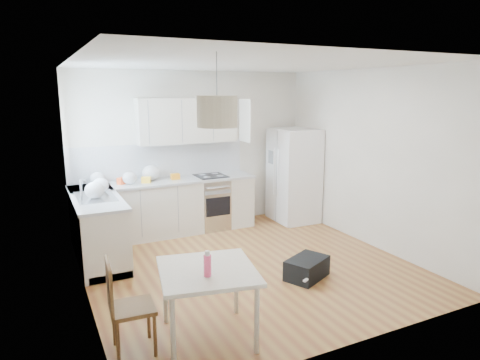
% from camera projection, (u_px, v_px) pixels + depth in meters
% --- Properties ---
extents(floor, '(4.20, 4.20, 0.00)m').
position_uv_depth(floor, '(248.00, 265.00, 5.90)').
color(floor, brown).
rests_on(floor, ground).
extents(ceiling, '(4.20, 4.20, 0.00)m').
position_uv_depth(ceiling, '(249.00, 63.00, 5.35)').
color(ceiling, white).
rests_on(ceiling, wall_back).
extents(wall_back, '(4.20, 0.00, 4.20)m').
position_uv_depth(wall_back, '(193.00, 150.00, 7.47)').
color(wall_back, beige).
rests_on(wall_back, floor).
extents(wall_left, '(0.00, 4.20, 4.20)m').
position_uv_depth(wall_left, '(79.00, 184.00, 4.71)').
color(wall_left, beige).
rests_on(wall_left, floor).
extents(wall_right, '(0.00, 4.20, 4.20)m').
position_uv_depth(wall_right, '(370.00, 158.00, 6.53)').
color(wall_right, beige).
rests_on(wall_right, floor).
extents(window_glassblock, '(0.02, 1.00, 1.00)m').
position_uv_depth(window_glassblock, '(68.00, 138.00, 5.65)').
color(window_glassblock, '#BFE0F9').
rests_on(window_glassblock, wall_left).
extents(cabinets_back, '(3.00, 0.60, 0.88)m').
position_uv_depth(cabinets_back, '(167.00, 208.00, 7.13)').
color(cabinets_back, beige).
rests_on(cabinets_back, floor).
extents(cabinets_left, '(0.60, 1.80, 0.88)m').
position_uv_depth(cabinets_left, '(97.00, 229.00, 6.08)').
color(cabinets_left, beige).
rests_on(cabinets_left, floor).
extents(counter_back, '(3.02, 0.64, 0.04)m').
position_uv_depth(counter_back, '(166.00, 181.00, 7.04)').
color(counter_back, '#B3B5B8').
rests_on(counter_back, cabinets_back).
extents(counter_left, '(0.64, 1.82, 0.04)m').
position_uv_depth(counter_left, '(95.00, 197.00, 5.99)').
color(counter_left, '#B3B5B8').
rests_on(counter_left, cabinets_left).
extents(backsplash_back, '(3.00, 0.01, 0.58)m').
position_uv_depth(backsplash_back, '(160.00, 160.00, 7.23)').
color(backsplash_back, white).
rests_on(backsplash_back, wall_back).
extents(backsplash_left, '(0.01, 1.80, 0.58)m').
position_uv_depth(backsplash_left, '(71.00, 177.00, 5.80)').
color(backsplash_left, white).
rests_on(backsplash_left, wall_left).
extents(upper_cabinets, '(1.70, 0.32, 0.75)m').
position_uv_depth(upper_cabinets, '(188.00, 121.00, 7.15)').
color(upper_cabinets, beige).
rests_on(upper_cabinets, wall_back).
extents(range_oven, '(0.50, 0.61, 0.88)m').
position_uv_depth(range_oven, '(211.00, 203.00, 7.47)').
color(range_oven, '#B1B3B6').
rests_on(range_oven, floor).
extents(sink, '(0.50, 0.80, 0.16)m').
position_uv_depth(sink, '(96.00, 197.00, 5.94)').
color(sink, '#B1B3B6').
rests_on(sink, counter_left).
extents(refrigerator, '(0.84, 0.87, 1.70)m').
position_uv_depth(refrigerator, '(294.00, 175.00, 7.84)').
color(refrigerator, white).
rests_on(refrigerator, floor).
extents(dining_table, '(1.05, 1.05, 0.71)m').
position_uv_depth(dining_table, '(208.00, 276.00, 4.06)').
color(dining_table, beige).
rests_on(dining_table, floor).
extents(dining_chair, '(0.41, 0.41, 0.90)m').
position_uv_depth(dining_chair, '(133.00, 306.00, 3.88)').
color(dining_chair, '#523518').
rests_on(dining_chair, floor).
extents(drink_bottle, '(0.07, 0.07, 0.24)m').
position_uv_depth(drink_bottle, '(207.00, 264.00, 3.87)').
color(drink_bottle, '#D43A61').
rests_on(drink_bottle, dining_table).
extents(gym_bag, '(0.67, 0.58, 0.26)m').
position_uv_depth(gym_bag, '(307.00, 268.00, 5.49)').
color(gym_bag, black).
rests_on(gym_bag, floor).
extents(pendant_lamp, '(0.46, 0.46, 0.28)m').
position_uv_depth(pendant_lamp, '(217.00, 111.00, 3.84)').
color(pendant_lamp, beige).
rests_on(pendant_lamp, ceiling).
extents(grocery_bag_a, '(0.23, 0.20, 0.21)m').
position_uv_depth(grocery_bag_a, '(98.00, 179.00, 6.65)').
color(grocery_bag_a, silver).
rests_on(grocery_bag_a, counter_back).
extents(grocery_bag_b, '(0.23, 0.19, 0.20)m').
position_uv_depth(grocery_bag_b, '(130.00, 178.00, 6.72)').
color(grocery_bag_b, silver).
rests_on(grocery_bag_b, counter_back).
extents(grocery_bag_c, '(0.28, 0.24, 0.26)m').
position_uv_depth(grocery_bag_c, '(151.00, 173.00, 7.01)').
color(grocery_bag_c, silver).
rests_on(grocery_bag_c, counter_back).
extents(grocery_bag_d, '(0.23, 0.20, 0.21)m').
position_uv_depth(grocery_bag_d, '(101.00, 185.00, 6.18)').
color(grocery_bag_d, silver).
rests_on(grocery_bag_d, counter_back).
extents(grocery_bag_e, '(0.26, 0.22, 0.23)m').
position_uv_depth(grocery_bag_e, '(95.00, 190.00, 5.82)').
color(grocery_bag_e, silver).
rests_on(grocery_bag_e, counter_left).
extents(snack_orange, '(0.14, 0.09, 0.10)m').
position_uv_depth(snack_orange, '(175.00, 176.00, 7.10)').
color(snack_orange, orange).
rests_on(snack_orange, counter_back).
extents(snack_yellow, '(0.17, 0.14, 0.10)m').
position_uv_depth(snack_yellow, '(146.00, 180.00, 6.83)').
color(snack_yellow, gold).
rests_on(snack_yellow, counter_back).
extents(snack_red, '(0.18, 0.16, 0.10)m').
position_uv_depth(snack_red, '(122.00, 181.00, 6.74)').
color(snack_red, '#CF4119').
rests_on(snack_red, counter_back).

